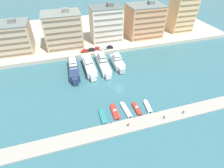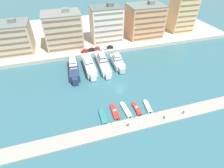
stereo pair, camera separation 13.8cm
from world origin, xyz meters
The scene contains 28 objects.
ground_plane centered at (0.00, 0.00, 0.00)m, with size 400.00×400.00×0.00m, color #336670.
quay_promenade centered at (0.00, 66.18, 1.03)m, with size 180.00×70.00×2.05m, color #BCB29E.
pier_dock centered at (0.00, -21.10, 0.29)m, with size 120.00×5.63×0.57m, color #9E998E.
yacht_navy_far_left centered at (-17.82, 17.59, 2.46)m, with size 5.52×21.27×8.39m.
yacht_white_left centered at (-10.11, 17.75, 2.31)m, with size 4.73×20.58×7.27m.
yacht_white_mid_left centered at (-2.80, 18.76, 2.35)m, with size 4.83×22.98×8.33m.
yacht_silver_center_left centered at (4.89, 17.80, 2.15)m, with size 5.18×16.42×7.67m.
motorboat_teal_far_left centered at (-11.27, -14.57, 0.41)m, with size 2.19×7.74×0.86m.
motorboat_red_left centered at (-6.40, -13.54, 0.40)m, with size 2.43×8.26×1.16m.
motorboat_cream_mid_left centered at (-2.10, -13.76, 0.45)m, with size 2.25×8.54×1.44m.
motorboat_red_center_left centered at (2.09, -14.53, 0.44)m, with size 1.69×7.21×1.37m.
motorboat_white_center centered at (6.68, -14.52, 0.45)m, with size 2.33×7.08×1.35m.
car_red_far_left centered at (-9.71, 33.59, 3.03)m, with size 4.14×2.00×1.80m.
car_black_left centered at (-5.97, 33.94, 3.03)m, with size 4.18×2.08×1.80m.
car_red_mid_left centered at (-2.39, 34.51, 3.03)m, with size 4.17×2.07×1.80m.
car_white_center_left centered at (1.13, 33.66, 3.03)m, with size 4.12×1.96×1.80m.
car_black_center centered at (5.22, 34.10, 3.03)m, with size 4.17×2.05×1.80m.
apartment_block_far_left centered at (-47.52, 46.37, 10.18)m, with size 21.68×16.20×18.16m.
apartment_block_left centered at (-19.19, 45.34, 11.84)m, with size 21.00×15.55×21.49m.
apartment_block_mid_left centered at (6.74, 46.96, 12.18)m, with size 18.73×13.64×22.14m.
apartment_block_center_left centered at (32.15, 46.27, 11.94)m, with size 22.25×16.70×21.68m.
apartment_block_center centered at (60.54, 47.94, 15.71)m, with size 15.43×13.07×29.17m.
pedestrian_near_edge centered at (17.58, -21.87, 1.55)m, with size 0.29×0.63×1.65m.
pedestrian_mid_deck centered at (9.43, -22.00, 1.52)m, with size 0.36×0.58×1.60m.
pedestrian_far_side centered at (-4.08, -21.49, 1.56)m, with size 0.65×0.24×1.67m.
bollard_west centered at (-9.25, -18.54, 0.90)m, with size 0.20×0.20×0.61m.
bollard_west_mid centered at (-0.35, -18.54, 0.90)m, with size 0.20×0.20×0.61m.
bollard_east_mid centered at (8.55, -18.54, 0.90)m, with size 0.20×0.20×0.61m.
Camera 2 is at (-20.32, -56.61, 49.34)m, focal length 28.00 mm.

